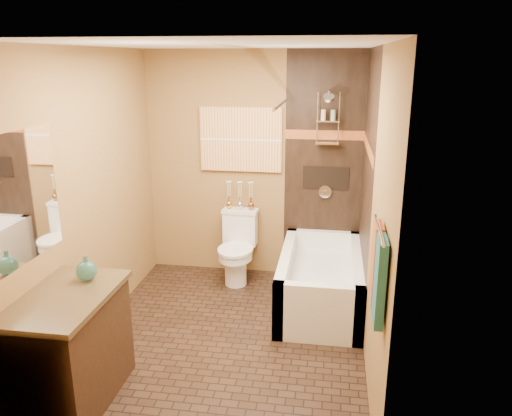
% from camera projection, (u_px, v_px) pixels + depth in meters
% --- Properties ---
extents(floor, '(3.00, 3.00, 0.00)m').
position_uv_depth(floor, '(227.00, 337.00, 4.47)').
color(floor, black).
rests_on(floor, ground).
extents(wall_left, '(0.02, 3.00, 2.50)m').
position_uv_depth(wall_left, '(89.00, 198.00, 4.29)').
color(wall_left, olive).
rests_on(wall_left, floor).
extents(wall_right, '(0.02, 3.00, 2.50)m').
position_uv_depth(wall_right, '(373.00, 210.00, 3.94)').
color(wall_right, olive).
rests_on(wall_right, floor).
extents(wall_back, '(2.40, 0.02, 2.50)m').
position_uv_depth(wall_back, '(254.00, 166.00, 5.53)').
color(wall_back, olive).
rests_on(wall_back, floor).
extents(wall_front, '(2.40, 0.02, 2.50)m').
position_uv_depth(wall_front, '(166.00, 281.00, 2.69)').
color(wall_front, olive).
rests_on(wall_front, floor).
extents(ceiling, '(3.00, 3.00, 0.00)m').
position_uv_depth(ceiling, '(222.00, 45.00, 3.75)').
color(ceiling, silver).
rests_on(ceiling, wall_back).
extents(alcove_tile_back, '(0.85, 0.01, 2.50)m').
position_uv_depth(alcove_tile_back, '(324.00, 169.00, 5.41)').
color(alcove_tile_back, black).
rests_on(alcove_tile_back, wall_back).
extents(alcove_tile_right, '(0.01, 1.50, 2.50)m').
position_uv_depth(alcove_tile_right, '(366.00, 187.00, 4.65)').
color(alcove_tile_right, black).
rests_on(alcove_tile_right, wall_right).
extents(mosaic_band_back, '(0.85, 0.01, 0.10)m').
position_uv_depth(mosaic_band_back, '(325.00, 135.00, 5.29)').
color(mosaic_band_back, '#96351B').
rests_on(mosaic_band_back, alcove_tile_back).
extents(mosaic_band_right, '(0.01, 1.50, 0.10)m').
position_uv_depth(mosaic_band_right, '(368.00, 148.00, 4.54)').
color(mosaic_band_right, '#96351B').
rests_on(mosaic_band_right, alcove_tile_right).
extents(alcove_niche, '(0.50, 0.01, 0.25)m').
position_uv_depth(alcove_niche, '(326.00, 178.00, 5.43)').
color(alcove_niche, black).
rests_on(alcove_niche, alcove_tile_back).
extents(shower_fixtures, '(0.24, 0.33, 1.16)m').
position_uv_depth(shower_fixtures, '(328.00, 132.00, 5.18)').
color(shower_fixtures, silver).
rests_on(shower_fixtures, floor).
extents(curtain_rod, '(0.03, 1.55, 0.03)m').
position_uv_depth(curtain_rod, '(284.00, 102.00, 4.54)').
color(curtain_rod, silver).
rests_on(curtain_rod, wall_back).
extents(towel_bar, '(0.02, 0.55, 0.02)m').
position_uv_depth(towel_bar, '(380.00, 229.00, 2.89)').
color(towel_bar, silver).
rests_on(towel_bar, wall_right).
extents(towel_teal, '(0.05, 0.22, 0.52)m').
position_uv_depth(towel_teal, '(380.00, 281.00, 2.85)').
color(towel_teal, '#1C505F').
rests_on(towel_teal, towel_bar).
extents(towel_rust, '(0.05, 0.22, 0.52)m').
position_uv_depth(towel_rust, '(376.00, 264.00, 3.09)').
color(towel_rust, '#94441A').
rests_on(towel_rust, towel_bar).
extents(sunset_painting, '(0.90, 0.04, 0.70)m').
position_uv_depth(sunset_painting, '(241.00, 140.00, 5.44)').
color(sunset_painting, orange).
rests_on(sunset_painting, wall_back).
extents(vanity_mirror, '(0.01, 1.00, 0.90)m').
position_uv_depth(vanity_mirror, '(15.00, 202.00, 3.27)').
color(vanity_mirror, white).
rests_on(vanity_mirror, wall_left).
extents(bathtub, '(0.80, 1.50, 0.55)m').
position_uv_depth(bathtub, '(321.00, 285.00, 5.00)').
color(bathtub, white).
rests_on(bathtub, floor).
extents(toilet, '(0.40, 0.59, 0.78)m').
position_uv_depth(toilet, '(238.00, 247.00, 5.53)').
color(toilet, white).
rests_on(toilet, floor).
extents(vanity, '(0.59, 0.96, 0.84)m').
position_uv_depth(vanity, '(70.00, 349.00, 3.54)').
color(vanity, black).
rests_on(vanity, floor).
extents(teal_bottle, '(0.17, 0.17, 0.23)m').
position_uv_depth(teal_bottle, '(86.00, 268.00, 3.62)').
color(teal_bottle, '#22675B').
rests_on(teal_bottle, vanity).
extents(bud_vases, '(0.32, 0.07, 0.31)m').
position_uv_depth(bud_vases, '(240.00, 195.00, 5.54)').
color(bud_vases, gold).
rests_on(bud_vases, toilet).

